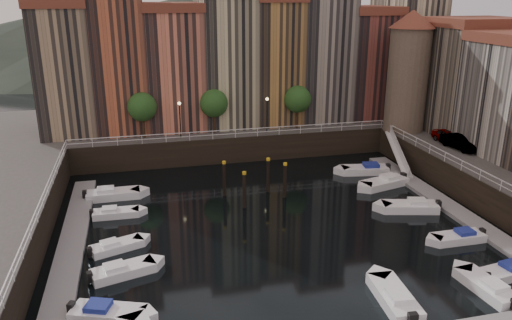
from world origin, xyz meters
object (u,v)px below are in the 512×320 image
object	(u,v)px
boat_left_0	(107,313)
corner_tower	(408,70)
mooring_pilings	(256,182)
car_a	(449,137)
boat_left_1	(122,271)
car_b	(460,143)
boat_left_2	(116,246)
gangway	(398,152)

from	to	relation	value
boat_left_0	corner_tower	bearing A→B (deg)	57.79
mooring_pilings	car_a	size ratio (longest dim) A/B	1.38
boat_left_1	car_b	size ratio (longest dim) A/B	1.01
mooring_pilings	boat_left_1	xyz separation A→B (m)	(-12.19, -11.20, -1.30)
boat_left_0	car_b	bearing A→B (deg)	45.95
corner_tower	boat_left_0	xyz separation A→B (m)	(-33.22, -25.04, -9.83)
mooring_pilings	boat_left_2	distance (m)	14.75
boat_left_1	boat_left_2	bearing A→B (deg)	81.48
corner_tower	car_b	bearing A→B (deg)	-78.47
boat_left_0	car_b	xyz separation A→B (m)	(34.98, 16.44, 3.40)
mooring_pilings	car_b	bearing A→B (deg)	1.28
corner_tower	boat_left_0	world-z (taller)	corner_tower
mooring_pilings	boat_left_2	size ratio (longest dim) A/B	1.39
car_a	car_b	world-z (taller)	car_b
boat_left_1	car_a	xyz separation A→B (m)	(34.35, 14.03, 3.37)
gangway	boat_left_2	bearing A→B (deg)	-158.19
boat_left_2	car_a	distance (m)	36.48
boat_left_2	boat_left_1	bearing A→B (deg)	-102.68
gangway	mooring_pilings	size ratio (longest dim) A/B	1.43
gangway	boat_left_1	bearing A→B (deg)	-151.85
gangway	car_a	bearing A→B (deg)	-19.95
boat_left_1	car_b	world-z (taller)	car_b
corner_tower	car_a	bearing A→B (deg)	-72.72
boat_left_0	car_a	bearing A→B (deg)	48.88
gangway	boat_left_2	distance (m)	32.35
boat_left_2	mooring_pilings	bearing A→B (deg)	10.17
boat_left_2	car_a	size ratio (longest dim) A/B	0.99
mooring_pilings	car_b	distance (m)	22.08
mooring_pilings	boat_left_2	bearing A→B (deg)	-149.69
corner_tower	car_a	distance (m)	9.21
gangway	mooring_pilings	bearing A→B (deg)	-165.15
corner_tower	mooring_pilings	xyz separation A→B (m)	(-20.22, -9.09, -8.54)
car_a	car_b	bearing A→B (deg)	-99.38
boat_left_0	car_a	xyz separation A→B (m)	(35.17, 18.78, 3.36)
gangway	car_b	size ratio (longest dim) A/B	1.79
gangway	boat_left_0	world-z (taller)	gangway
boat_left_0	mooring_pilings	bearing A→B (deg)	71.59
corner_tower	car_a	xyz separation A→B (m)	(1.95, -6.26, -6.47)
car_b	car_a	bearing A→B (deg)	77.61
mooring_pilings	boat_left_1	bearing A→B (deg)	-137.43
boat_left_2	car_a	world-z (taller)	car_a
boat_left_1	boat_left_2	world-z (taller)	boat_left_1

